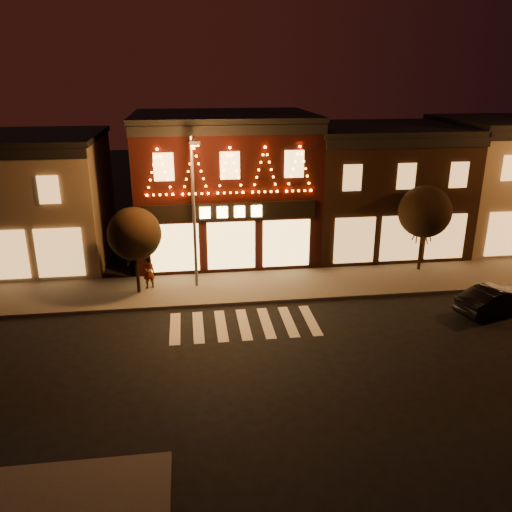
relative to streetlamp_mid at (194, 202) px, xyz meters
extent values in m
plane|color=black|center=(1.92, -8.16, -4.57)|extent=(120.00, 120.00, 0.00)
cube|color=#47423D|center=(3.92, -0.16, -4.50)|extent=(44.00, 4.00, 0.15)
cube|color=black|center=(1.92, 5.84, -0.57)|extent=(10.00, 8.00, 8.00)
cube|color=black|center=(1.92, 5.84, 3.58)|extent=(10.20, 8.20, 0.30)
cube|color=black|center=(1.92, 1.79, 3.18)|extent=(10.00, 0.25, 0.50)
cube|color=black|center=(1.92, 1.74, -0.97)|extent=(9.00, 0.15, 0.90)
cube|color=#FFD87F|center=(1.92, 1.64, -0.97)|extent=(3.40, 0.08, 0.60)
cube|color=#311E11|center=(11.42, 5.84, -0.97)|extent=(9.00, 8.00, 7.20)
cube|color=black|center=(11.42, 5.84, 2.78)|extent=(9.20, 8.20, 0.30)
cube|color=black|center=(11.42, 1.79, 2.38)|extent=(9.00, 0.25, 0.50)
cylinder|color=#59595E|center=(-0.02, 0.22, -0.66)|extent=(0.15, 0.15, 7.54)
cylinder|color=#59595E|center=(0.05, -0.53, 3.02)|extent=(0.24, 1.51, 0.09)
cube|color=#59595E|center=(0.12, -1.28, 2.97)|extent=(0.49, 0.31, 0.17)
cube|color=orange|center=(0.12, -1.28, 2.87)|extent=(0.37, 0.22, 0.05)
cylinder|color=black|center=(-2.90, -0.22, -3.72)|extent=(0.16, 0.16, 1.41)
sphere|color=black|center=(-2.90, -0.22, -1.41)|extent=(2.58, 2.58, 2.58)
cylinder|color=black|center=(12.26, 0.94, -3.66)|extent=(0.17, 0.17, 1.53)
sphere|color=black|center=(12.26, 0.94, -1.14)|extent=(2.80, 2.80, 2.80)
imported|color=black|center=(13.54, -4.59, -3.92)|extent=(4.21, 2.44, 1.31)
imported|color=gray|center=(-2.39, 0.22, -3.61)|extent=(0.70, 0.57, 1.64)
camera|label=1|loc=(-0.30, -24.66, 5.94)|focal=36.56mm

